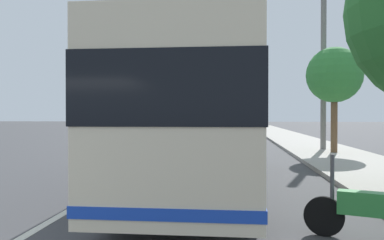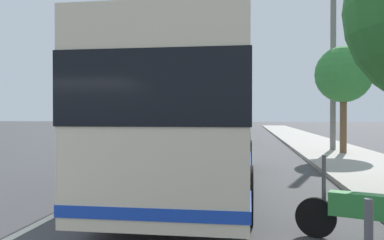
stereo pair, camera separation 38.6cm
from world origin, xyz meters
name	(u,v)px [view 2 (the right image)]	position (x,y,z in m)	size (l,w,h in m)	color
lane_divider_line	(130,176)	(10.00, 0.00, 0.00)	(110.00, 0.16, 0.01)	silver
coach_bus	(201,115)	(8.53, -2.32, 1.84)	(10.55, 2.63, 3.28)	beige
motorcycle_nearest_curb	(372,213)	(4.36, -5.24, 0.46)	(0.83, 2.05, 1.25)	black
car_side_street	(237,132)	(24.97, -2.76, 0.74)	(3.99, 1.84, 1.62)	silver
car_oncoming	(234,124)	(49.40, -1.77, 0.70)	(4.50, 1.96, 1.48)	gray
car_ahead_same_lane	(176,128)	(34.42, 3.01, 0.67)	(4.21, 1.92, 1.38)	black
car_far_distant	(193,125)	(45.66, 3.04, 0.68)	(4.36, 2.02, 1.44)	red
roadside_tree_far_block	(344,75)	(17.05, -7.73, 3.63)	(2.52, 2.52, 4.92)	brown
utility_pole	(333,70)	(18.82, -7.64, 4.06)	(0.27, 0.27, 8.11)	slate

